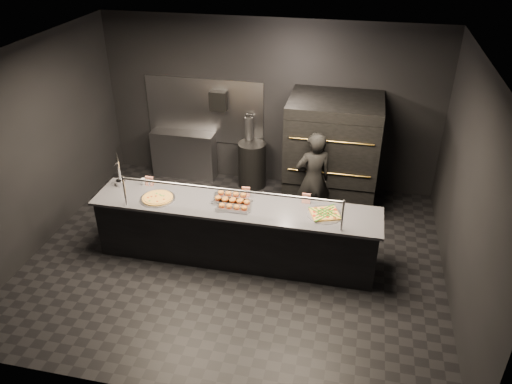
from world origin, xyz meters
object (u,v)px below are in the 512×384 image
towel_dispenser (218,101)px  trash_bin (252,165)px  slider_tray_a (231,197)px  slider_tray_b (234,205)px  service_counter (236,232)px  fire_extinguisher (249,128)px  round_pizza (158,198)px  beer_tap (120,176)px  square_pizza (325,214)px  prep_shelf (184,154)px  worker (313,180)px  pizza_oven (332,153)px

towel_dispenser → trash_bin: towel_dispenser is taller
slider_tray_a → slider_tray_b: 0.21m
service_counter → fire_extinguisher: service_counter is taller
fire_extinguisher → trash_bin: 0.67m
round_pizza → slider_tray_b: (1.13, 0.04, 0.01)m
service_counter → trash_bin: bearing=96.5°
beer_tap → slider_tray_a: size_ratio=1.00×
beer_tap → service_counter: bearing=-6.2°
towel_dispenser → square_pizza: size_ratio=0.74×
trash_bin → prep_shelf: bearing=175.8°
fire_extinguisher → square_pizza: 2.88m
square_pizza → slider_tray_b: bearing=-178.1°
towel_dispenser → service_counter: bearing=-69.4°
round_pizza → worker: worker is taller
towel_dispenser → slider_tray_a: (0.80, -2.24, -0.60)m
beer_tap → slider_tray_a: beer_tap is taller
service_counter → square_pizza: 1.35m
towel_dispenser → slider_tray_b: towel_dispenser is taller
fire_extinguisher → slider_tray_b: 2.46m
pizza_oven → fire_extinguisher: size_ratio=3.78×
prep_shelf → worker: (2.57, -1.14, 0.36)m
slider_tray_b → worker: 1.56m
fire_extinguisher → worker: worker is taller
prep_shelf → round_pizza: bearing=-78.8°
slider_tray_a → worker: size_ratio=0.34×
pizza_oven → prep_shelf: pizza_oven is taller
pizza_oven → towel_dispenser: size_ratio=5.46×
prep_shelf → fire_extinguisher: 1.39m
service_counter → prep_shelf: size_ratio=3.42×
fire_extinguisher → trash_bin: bearing=-61.6°
service_counter → slider_tray_a: 0.52m
prep_shelf → towel_dispenser: 1.31m
fire_extinguisher → worker: (1.32, -1.22, -0.25)m
worker → beer_tap: bearing=-5.9°
round_pizza → trash_bin: round_pizza is taller
fire_extinguisher → slider_tray_a: size_ratio=0.92×
fire_extinguisher → slider_tray_a: fire_extinguisher is taller
service_counter → beer_tap: size_ratio=7.46×
prep_shelf → towel_dispenser: towel_dispenser is taller
square_pizza → beer_tap: bearing=176.5°
service_counter → prep_shelf: service_counter is taller
prep_shelf → towel_dispenser: size_ratio=3.43×
towel_dispenser → fire_extinguisher: bearing=1.0°
beer_tap → slider_tray_a: bearing=-1.6°
pizza_oven → towel_dispenser: pizza_oven is taller
service_counter → square_pizza: service_counter is taller
beer_tap → slider_tray_b: (1.82, -0.23, -0.13)m
slider_tray_a → pizza_oven: bearing=53.4°
prep_shelf → slider_tray_a: 2.68m
prep_shelf → worker: worker is taller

